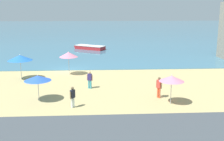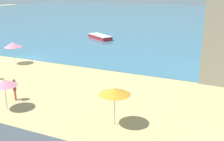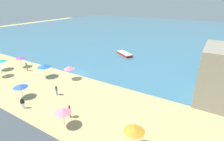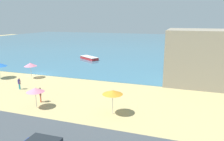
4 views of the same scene
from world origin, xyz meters
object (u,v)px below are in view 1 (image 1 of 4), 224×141
object	(u,v)px
bather_2	(159,86)
bather_3	(90,79)
beach_umbrella_0	(38,78)
beach_umbrella_5	(69,55)
beach_umbrella_1	(20,58)
skiff_nearshore	(90,47)
beach_umbrella_7	(172,79)
bather_0	(73,96)

from	to	relation	value
bather_2	bather_3	bearing A→B (deg)	151.97
beach_umbrella_0	beach_umbrella_5	size ratio (longest dim) A/B	0.82
beach_umbrella_1	skiff_nearshore	size ratio (longest dim) A/B	0.47
beach_umbrella_7	bather_0	bearing A→B (deg)	-177.28
beach_umbrella_5	bather_2	distance (m)	11.67
beach_umbrella_7	beach_umbrella_1	bearing A→B (deg)	148.52
beach_umbrella_5	bather_0	bearing A→B (deg)	-83.35
beach_umbrella_0	beach_umbrella_1	distance (m)	7.46
bather_0	skiff_nearshore	size ratio (longest dim) A/B	0.29
bather_2	beach_umbrella_0	bearing A→B (deg)	-178.96
beach_umbrella_5	bather_2	size ratio (longest dim) A/B	1.47
beach_umbrella_7	bather_0	world-z (taller)	beach_umbrella_7
beach_umbrella_1	bather_2	distance (m)	14.37
bather_0	bather_2	distance (m)	7.08
skiff_nearshore	bather_2	bearing A→B (deg)	-77.02
beach_umbrella_1	beach_umbrella_7	size ratio (longest dim) A/B	1.13
bather_0	bather_2	bearing A→B (deg)	15.32
bather_0	bather_3	xyz separation A→B (m)	(1.16, 4.88, 0.01)
beach_umbrella_1	bather_2	world-z (taller)	beach_umbrella_1
beach_umbrella_5	skiff_nearshore	size ratio (longest dim) A/B	0.47
beach_umbrella_7	skiff_nearshore	xyz separation A→B (m)	(-6.70, 28.07, -1.63)
beach_umbrella_1	bather_3	xyz separation A→B (m)	(7.03, -3.60, -1.36)
beach_umbrella_0	bather_2	size ratio (longest dim) A/B	1.21
beach_umbrella_0	beach_umbrella_7	size ratio (longest dim) A/B	0.92
beach_umbrella_0	beach_umbrella_5	world-z (taller)	beach_umbrella_5
bather_0	bather_3	world-z (taller)	bather_3
bather_3	beach_umbrella_7	bearing A→B (deg)	-35.96
beach_umbrella_7	bather_3	distance (m)	7.80
beach_umbrella_0	bather_0	size ratio (longest dim) A/B	1.33
bather_3	skiff_nearshore	xyz separation A→B (m)	(-0.46, 23.54, -0.52)
beach_umbrella_7	bather_3	xyz separation A→B (m)	(-6.24, 4.53, -1.11)
beach_umbrella_7	bather_0	distance (m)	7.50
beach_umbrella_1	bather_0	bearing A→B (deg)	-55.32
bather_0	beach_umbrella_5	bearing A→B (deg)	96.65
beach_umbrella_5	bather_0	xyz separation A→B (m)	(1.20, -10.25, -1.34)
beach_umbrella_0	bather_0	distance (m)	3.42
beach_umbrella_0	bather_3	distance (m)	5.18
skiff_nearshore	bather_3	bearing A→B (deg)	-88.89
beach_umbrella_0	skiff_nearshore	world-z (taller)	beach_umbrella_0
beach_umbrella_5	bather_3	size ratio (longest dim) A/B	1.60
beach_umbrella_1	bather_3	bearing A→B (deg)	-27.11
beach_umbrella_7	bather_2	distance (m)	1.92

